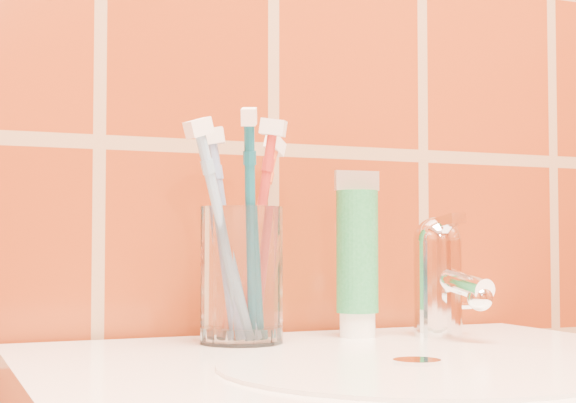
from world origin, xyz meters
name	(u,v)px	position (x,y,z in m)	size (l,w,h in m)	color
glass_tumbler	(241,275)	(-0.07, 1.11, 0.91)	(0.08, 0.08, 0.13)	white
toothpaste_tube	(357,259)	(0.06, 1.12, 0.93)	(0.05, 0.04, 0.16)	white
faucet	(440,272)	(0.14, 1.09, 0.91)	(0.05, 0.11, 0.12)	white
toothbrush_0	(224,235)	(-0.09, 1.09, 0.95)	(0.08, 0.04, 0.21)	#75A4D0
toothbrush_1	(251,229)	(-0.07, 1.08, 0.95)	(0.04, 0.07, 0.22)	#0C5369
toothbrush_2	(259,231)	(-0.05, 1.11, 0.95)	(0.05, 0.04, 0.22)	#AC2A24
toothbrush_3	(254,236)	(-0.04, 1.14, 0.95)	(0.09, 0.08, 0.21)	#DB5626
toothbrush_4	(226,237)	(-0.08, 1.11, 0.95)	(0.05, 0.03, 0.20)	#6A85BD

